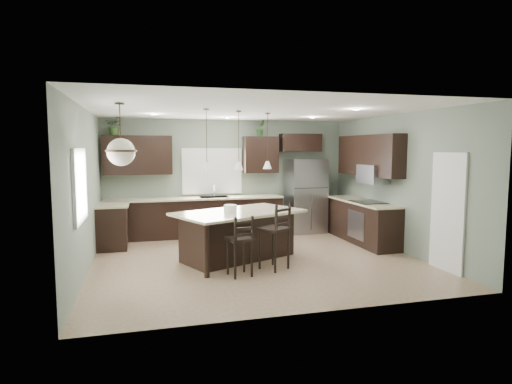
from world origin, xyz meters
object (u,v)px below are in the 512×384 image
(serving_dish, at_px, (230,209))
(bar_stool_center, at_px, (274,236))
(bar_stool_left, at_px, (240,246))
(plant_back_left, at_px, (115,126))
(kitchen_island, at_px, (239,235))
(refrigerator, at_px, (306,196))

(serving_dish, bearing_deg, bar_stool_center, -48.97)
(serving_dish, bearing_deg, bar_stool_left, -92.45)
(bar_stool_center, relative_size, plant_back_left, 2.71)
(bar_stool_left, xyz_separation_m, bar_stool_center, (0.67, 0.24, 0.08))
(kitchen_island, bearing_deg, plant_back_left, 109.27)
(kitchen_island, bearing_deg, serving_dish, 180.00)
(refrigerator, bearing_deg, kitchen_island, -135.23)
(bar_stool_left, height_order, bar_stool_center, bar_stool_center)
(kitchen_island, distance_m, serving_dish, 0.57)
(kitchen_island, xyz_separation_m, bar_stool_center, (0.44, -0.80, 0.12))
(refrigerator, height_order, bar_stool_center, refrigerator)
(refrigerator, distance_m, kitchen_island, 3.15)
(plant_back_left, bearing_deg, bar_stool_center, -49.76)
(bar_stool_left, relative_size, plant_back_left, 2.37)
(bar_stool_center, height_order, plant_back_left, plant_back_left)
(refrigerator, bearing_deg, plant_back_left, 176.63)
(refrigerator, bearing_deg, bar_stool_left, -126.97)
(kitchen_island, xyz_separation_m, serving_dish, (-0.18, -0.08, 0.53))
(serving_dish, relative_size, bar_stool_left, 0.23)
(kitchen_island, bearing_deg, refrigerator, 20.76)
(refrigerator, xyz_separation_m, bar_stool_center, (-1.77, -2.99, -0.34))
(bar_stool_center, bearing_deg, plant_back_left, 97.62)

